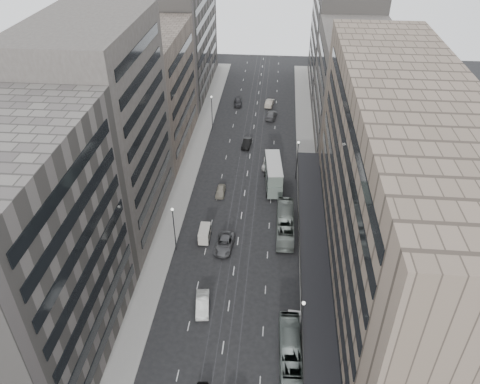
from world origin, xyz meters
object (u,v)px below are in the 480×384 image
(panel_van, at_px, (205,233))
(bus_near, at_px, (290,352))
(sedan_1, at_px, (202,304))
(sedan_2, at_px, (224,244))
(double_decker, at_px, (273,174))
(bus_far, at_px, (285,223))
(pedestrian, at_px, (306,377))
(vw_microbus, at_px, (293,327))

(panel_van, bearing_deg, bus_near, -57.95)
(sedan_1, distance_m, sedan_2, 13.05)
(sedan_1, bearing_deg, double_decker, 66.97)
(sedan_1, relative_size, sedan_2, 0.86)
(double_decker, distance_m, sedan_2, 19.94)
(bus_far, distance_m, pedestrian, 28.46)
(vw_microbus, relative_size, panel_van, 1.15)
(sedan_2, height_order, pedestrian, pedestrian)
(bus_far, xyz_separation_m, pedestrian, (2.68, -28.33, -0.54))
(bus_near, distance_m, bus_far, 25.30)
(double_decker, bearing_deg, panel_van, -128.35)
(vw_microbus, xyz_separation_m, pedestrian, (1.44, -7.03, -0.13))
(bus_far, relative_size, sedan_1, 2.36)
(bus_near, distance_m, double_decker, 38.86)
(sedan_1, relative_size, pedestrian, 2.58)
(bus_far, bearing_deg, sedan_2, 27.04)
(vw_microbus, bearing_deg, bus_near, -92.55)
(pedestrian, bearing_deg, bus_far, -93.67)
(bus_far, height_order, sedan_2, bus_far)
(bus_far, distance_m, vw_microbus, 21.33)
(double_decker, bearing_deg, pedestrian, -88.70)
(panel_van, bearing_deg, double_decker, 56.83)
(bus_near, relative_size, bus_far, 0.92)
(double_decker, height_order, sedan_2, double_decker)
(pedestrian, bearing_deg, vw_microbus, -87.55)
(bus_near, relative_size, panel_van, 2.96)
(panel_van, relative_size, pedestrian, 1.90)
(pedestrian, bearing_deg, panel_van, -66.70)
(double_decker, relative_size, sedan_2, 1.72)
(sedan_1, bearing_deg, sedan_2, 75.82)
(vw_microbus, bearing_deg, bus_far, 96.78)
(double_decker, relative_size, vw_microbus, 2.38)
(sedan_2, xyz_separation_m, pedestrian, (12.37, -23.30, 0.31))
(bus_far, distance_m, sedan_1, 21.23)
(panel_van, xyz_separation_m, sedan_1, (1.91, -14.64, -0.46))
(sedan_1, distance_m, pedestrian, 17.36)
(bus_far, bearing_deg, sedan_1, 57.57)
(vw_microbus, distance_m, sedan_2, 19.60)
(panel_van, bearing_deg, sedan_1, -83.05)
(double_decker, height_order, vw_microbus, double_decker)
(double_decker, distance_m, pedestrian, 42.08)
(panel_van, distance_m, sedan_1, 14.77)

